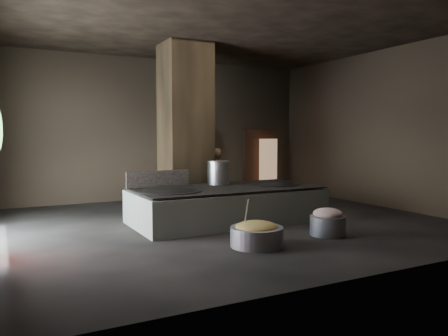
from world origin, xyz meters
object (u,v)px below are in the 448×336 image
hearth_platform (227,205)px  wok_right (273,187)px  meat_basin (328,226)px  stock_pot (218,173)px  veg_basin (257,237)px  wok_left (170,194)px  cook (215,177)px

hearth_platform → wok_right: (1.35, 0.05, 0.36)m
meat_basin → wok_right: bearing=85.8°
stock_pot → veg_basin: (-0.64, -2.87, -0.95)m
wok_left → cook: (2.30, 2.43, 0.09)m
hearth_platform → cook: 2.56m
stock_pot → meat_basin: bearing=-67.7°
wok_right → cook: 2.38m
wok_right → stock_pot: 1.44m
wok_right → veg_basin: 3.12m
wok_left → meat_basin: (2.63, -2.17, -0.55)m
cook → wok_right: bearing=82.6°
veg_basin → meat_basin: 1.78m
wok_right → stock_pot: size_ratio=2.25×
meat_basin → wok_left: bearing=140.6°
cook → meat_basin: (0.33, -4.59, -0.64)m
hearth_platform → wok_right: wok_right is taller
veg_basin → wok_left: bearing=110.7°
wok_left → cook: size_ratio=0.84×
wok_right → cook: cook is taller
wok_left → wok_right: bearing=2.0°
hearth_platform → stock_pot: stock_pot is taller
meat_basin → cook: bearing=94.1°
hearth_platform → wok_left: bearing=-178.8°
hearth_platform → meat_basin: 2.52m
stock_pot → cook: (0.80, 1.83, -0.29)m
hearth_platform → cook: (0.85, 2.38, 0.45)m
hearth_platform → cook: size_ratio=2.65×
hearth_platform → meat_basin: (1.18, -2.22, -0.19)m
hearth_platform → wok_right: size_ratio=3.41×
hearth_platform → veg_basin: 2.40m
stock_pot → wok_left: bearing=-158.2°
hearth_platform → stock_pot: 0.93m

